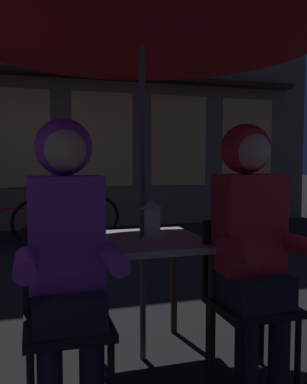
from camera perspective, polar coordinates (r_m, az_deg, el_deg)
ground_plane at (r=2.69m, az=-1.48°, el=-22.12°), size 60.00×60.00×0.00m
cafe_table at (r=2.48m, az=-1.51°, el=-8.78°), size 0.72×0.72×0.74m
patio_umbrella at (r=2.57m, az=-1.57°, el=23.87°), size 2.10×2.10×2.31m
lantern at (r=2.44m, az=-0.37°, el=-3.65°), size 0.11×0.11×0.23m
chair_left at (r=2.09m, az=-11.99°, el=-15.60°), size 0.40×0.40×0.87m
chair_right at (r=2.36m, az=12.59°, el=-13.27°), size 0.40×0.40×0.87m
person_left_hooded at (r=1.94m, az=-12.01°, el=-6.21°), size 0.45×0.56×1.40m
person_right_hooded at (r=2.23m, az=13.45°, el=-4.89°), size 0.45×0.56×1.40m
shopfront_building at (r=7.97m, az=-13.01°, el=17.82°), size 10.00×0.93×6.20m
bicycle_fourth at (r=6.31m, az=-11.81°, el=-3.62°), size 1.65×0.43×0.84m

